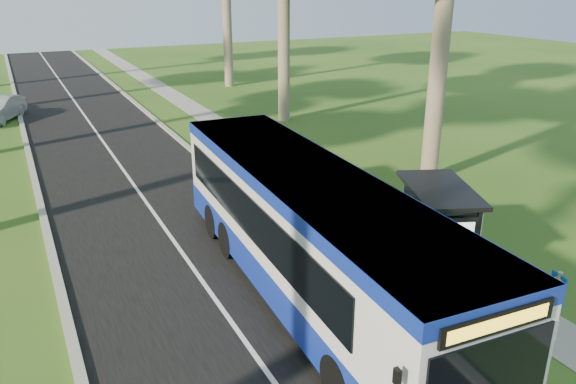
{
  "coord_description": "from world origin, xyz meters",
  "views": [
    {
      "loc": [
        -7.4,
        -10.88,
        7.65
      ],
      "look_at": [
        -0.23,
        3.43,
        1.6
      ],
      "focal_mm": 35.0,
      "sensor_mm": 36.0,
      "label": 1
    }
  ],
  "objects_px": {
    "bus": "(309,235)",
    "litter_bin": "(298,208)",
    "bus_stop_sign": "(551,321)",
    "bus_shelter": "(453,218)"
  },
  "relations": [
    {
      "from": "bus",
      "to": "litter_bin",
      "type": "relative_size",
      "value": 11.76
    },
    {
      "from": "bus_stop_sign",
      "to": "litter_bin",
      "type": "distance_m",
      "value": 9.57
    },
    {
      "from": "bus_stop_sign",
      "to": "bus_shelter",
      "type": "xyz_separation_m",
      "value": [
        1.49,
        4.36,
        0.12
      ]
    },
    {
      "from": "bus_shelter",
      "to": "bus",
      "type": "bearing_deg",
      "value": -170.82
    },
    {
      "from": "bus_shelter",
      "to": "litter_bin",
      "type": "xyz_separation_m",
      "value": [
        -1.93,
        5.13,
        -1.24
      ]
    },
    {
      "from": "litter_bin",
      "to": "bus",
      "type": "bearing_deg",
      "value": -114.18
    },
    {
      "from": "bus_shelter",
      "to": "litter_bin",
      "type": "height_order",
      "value": "bus_shelter"
    },
    {
      "from": "bus_stop_sign",
      "to": "litter_bin",
      "type": "relative_size",
      "value": 2.5
    },
    {
      "from": "bus",
      "to": "bus_shelter",
      "type": "xyz_separation_m",
      "value": [
        3.83,
        -0.9,
        0.06
      ]
    },
    {
      "from": "bus",
      "to": "bus_stop_sign",
      "type": "height_order",
      "value": "bus"
    }
  ]
}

